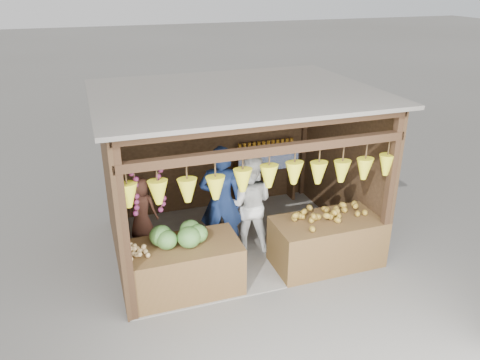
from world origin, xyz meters
name	(u,v)px	position (x,y,z in m)	size (l,w,h in m)	color
ground	(236,242)	(0.00, 0.00, 0.00)	(80.00, 80.00, 0.00)	#514F49
stall_structure	(235,154)	(-0.03, -0.04, 1.67)	(4.30, 3.30, 2.66)	slate
back_shelf	(266,163)	(1.05, 1.28, 0.87)	(1.25, 0.32, 1.32)	#382314
counter_left	(185,268)	(-1.13, -1.05, 0.39)	(1.61, 0.85, 0.77)	#51391B
counter_right	(327,242)	(1.17, -1.08, 0.39)	(1.73, 0.85, 0.79)	#50381A
stool	(145,245)	(-1.55, 0.13, 0.16)	(0.34, 0.34, 0.32)	black
man_standing	(221,202)	(-0.34, -0.25, 0.95)	(0.69, 0.46, 1.90)	#14244D
woman_standing	(249,203)	(0.16, -0.21, 0.83)	(0.80, 0.63, 1.66)	white
vendor_seated	(142,209)	(-1.55, 0.13, 0.84)	(0.51, 0.33, 1.05)	brown
melon_pile	(182,234)	(-1.13, -1.01, 0.93)	(1.00, 0.50, 0.32)	#244F15
tanfruit_pile	(138,251)	(-1.77, -1.10, 0.84)	(0.34, 0.40, 0.13)	tan
mango_pile	(330,213)	(1.18, -1.06, 0.90)	(1.40, 0.64, 0.22)	#B35717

